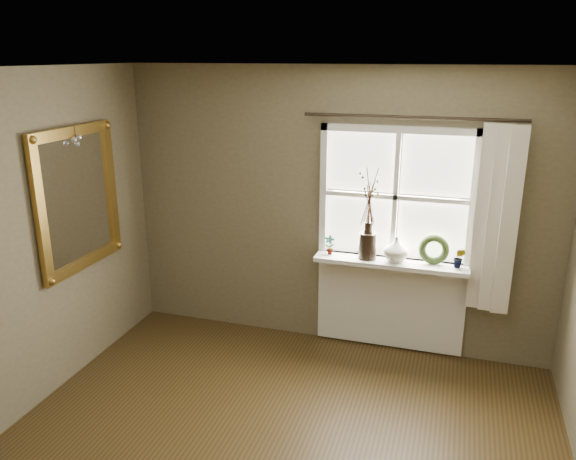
% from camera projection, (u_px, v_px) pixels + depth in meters
% --- Properties ---
extents(ceiling, '(4.50, 4.50, 0.00)m').
position_uv_depth(ceiling, '(239.00, 72.00, 2.72)').
color(ceiling, silver).
rests_on(ceiling, ground).
extents(wall_back, '(4.00, 0.10, 2.60)m').
position_uv_depth(wall_back, '(336.00, 210.00, 5.21)').
color(wall_back, brown).
rests_on(wall_back, ground).
extents(window_frame, '(1.36, 0.06, 1.24)m').
position_uv_depth(window_frame, '(396.00, 197.00, 4.93)').
color(window_frame, white).
rests_on(window_frame, wall_back).
extents(window_sill, '(1.36, 0.26, 0.04)m').
position_uv_depth(window_sill, '(391.00, 263.00, 5.01)').
color(window_sill, white).
rests_on(window_sill, wall_back).
extents(window_apron, '(1.36, 0.04, 0.88)m').
position_uv_depth(window_apron, '(389.00, 303.00, 5.24)').
color(window_apron, white).
rests_on(window_apron, ground).
extents(dark_jug, '(0.21, 0.21, 0.24)m').
position_uv_depth(dark_jug, '(368.00, 246.00, 5.02)').
color(dark_jug, black).
rests_on(dark_jug, window_sill).
extents(cream_vase, '(0.25, 0.25, 0.23)m').
position_uv_depth(cream_vase, '(396.00, 249.00, 4.96)').
color(cream_vase, beige).
rests_on(cream_vase, window_sill).
extents(wreath, '(0.28, 0.15, 0.27)m').
position_uv_depth(wreath, '(434.00, 253.00, 4.90)').
color(wreath, '#2E3F1C').
rests_on(wreath, window_sill).
extents(potted_plant_left, '(0.10, 0.07, 0.18)m').
position_uv_depth(potted_plant_left, '(330.00, 245.00, 5.13)').
color(potted_plant_left, '#2E3F1C').
rests_on(potted_plant_left, window_sill).
extents(potted_plant_right, '(0.12, 0.11, 0.18)m').
position_uv_depth(potted_plant_right, '(459.00, 258.00, 4.81)').
color(potted_plant_right, '#2E3F1C').
rests_on(potted_plant_right, window_sill).
extents(curtain, '(0.36, 0.12, 1.59)m').
position_uv_depth(curtain, '(496.00, 220.00, 4.64)').
color(curtain, beige).
rests_on(curtain, wall_back).
extents(curtain_rod, '(1.84, 0.03, 0.03)m').
position_uv_depth(curtain_rod, '(412.00, 117.00, 4.64)').
color(curtain_rod, black).
rests_on(curtain_rod, wall_back).
extents(gilt_mirror, '(0.10, 1.01, 1.21)m').
position_uv_depth(gilt_mirror, '(78.00, 198.00, 4.69)').
color(gilt_mirror, white).
rests_on(gilt_mirror, wall_left).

